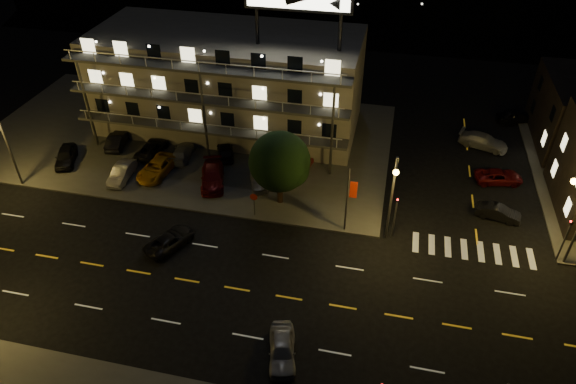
% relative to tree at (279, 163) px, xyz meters
% --- Properties ---
extents(ground, '(140.00, 140.00, 0.00)m').
position_rel_tree_xyz_m(ground, '(1.30, -10.97, -4.32)').
color(ground, black).
rests_on(ground, ground).
extents(curb_nw, '(44.00, 24.00, 0.15)m').
position_rel_tree_xyz_m(curb_nw, '(-12.70, 9.03, -4.25)').
color(curb_nw, '#3B3B38').
rests_on(curb_nw, ground).
extents(motel, '(28.00, 13.80, 18.10)m').
position_rel_tree_xyz_m(motel, '(-8.64, 12.91, 1.02)').
color(motel, gray).
rests_on(motel, ground).
extents(streetlight_nw, '(0.44, 1.92, 8.00)m').
position_rel_tree_xyz_m(streetlight_nw, '(-24.70, -3.04, 0.64)').
color(streetlight_nw, '#2D2D30').
rests_on(streetlight_nw, ground).
extents(streetlight_nc, '(0.44, 1.92, 8.00)m').
position_rel_tree_xyz_m(streetlight_nc, '(9.80, -3.04, 0.64)').
color(streetlight_nc, '#2D2D30').
rests_on(streetlight_nc, ground).
extents(signal_nw, '(0.20, 0.27, 4.60)m').
position_rel_tree_xyz_m(signal_nw, '(10.30, -2.47, -1.76)').
color(signal_nw, '#2D2D30').
rests_on(signal_nw, ground).
extents(signal_ne, '(0.27, 0.20, 4.60)m').
position_rel_tree_xyz_m(signal_ne, '(23.30, -2.47, -1.76)').
color(signal_ne, '#2D2D30').
rests_on(signal_ne, ground).
extents(banner_north, '(0.83, 0.16, 6.40)m').
position_rel_tree_xyz_m(banner_north, '(6.38, -2.57, -0.90)').
color(banner_north, '#2D2D30').
rests_on(banner_north, ground).
extents(stop_sign, '(0.91, 0.11, 2.61)m').
position_rel_tree_xyz_m(stop_sign, '(-1.70, -2.40, -2.61)').
color(stop_sign, '#2D2D30').
rests_on(stop_sign, ground).
extents(tree, '(5.58, 5.37, 7.03)m').
position_rel_tree_xyz_m(tree, '(0.00, 0.00, 0.00)').
color(tree, black).
rests_on(tree, curb_nw).
extents(lot_car_0, '(3.23, 4.66, 1.47)m').
position_rel_tree_xyz_m(lot_car_0, '(-22.51, 1.59, -3.44)').
color(lot_car_0, black).
rests_on(lot_car_0, curb_nw).
extents(lot_car_1, '(1.74, 4.28, 1.38)m').
position_rel_tree_xyz_m(lot_car_1, '(-15.66, 0.18, -3.48)').
color(lot_car_1, gray).
rests_on(lot_car_1, curb_nw).
extents(lot_car_2, '(2.91, 5.31, 1.41)m').
position_rel_tree_xyz_m(lot_car_2, '(-12.69, 1.69, -3.47)').
color(lot_car_2, orange).
rests_on(lot_car_2, curb_nw).
extents(lot_car_3, '(3.62, 5.62, 1.51)m').
position_rel_tree_xyz_m(lot_car_3, '(-6.89, 1.38, -3.42)').
color(lot_car_3, '#580C0D').
rests_on(lot_car_3, curb_nw).
extents(lot_car_4, '(2.67, 3.97, 1.26)m').
position_rel_tree_xyz_m(lot_car_4, '(-2.52, 1.97, -3.55)').
color(lot_car_4, gray).
rests_on(lot_car_4, curb_nw).
extents(lot_car_5, '(2.33, 4.67, 1.47)m').
position_rel_tree_xyz_m(lot_car_5, '(-18.90, 5.68, -3.44)').
color(lot_car_5, black).
rests_on(lot_car_5, curb_nw).
extents(lot_car_6, '(2.29, 4.62, 1.26)m').
position_rel_tree_xyz_m(lot_car_6, '(-14.75, 4.99, -3.54)').
color(lot_car_6, black).
rests_on(lot_car_6, curb_nw).
extents(lot_car_7, '(2.23, 4.51, 1.26)m').
position_rel_tree_xyz_m(lot_car_7, '(-11.40, 4.94, -3.54)').
color(lot_car_7, gray).
rests_on(lot_car_7, curb_nw).
extents(lot_car_8, '(3.08, 4.51, 1.43)m').
position_rel_tree_xyz_m(lot_car_8, '(-7.18, 6.21, -3.46)').
color(lot_car_8, black).
rests_on(lot_car_8, curb_nw).
extents(lot_car_9, '(2.25, 3.91, 1.22)m').
position_rel_tree_xyz_m(lot_car_9, '(0.83, 5.19, -3.56)').
color(lot_car_9, '#580C0D').
rests_on(lot_car_9, curb_nw).
extents(side_car_0, '(4.00, 2.07, 1.26)m').
position_rel_tree_xyz_m(side_car_0, '(19.20, 1.99, -3.70)').
color(side_car_0, black).
rests_on(side_car_0, ground).
extents(side_car_1, '(4.81, 2.90, 1.25)m').
position_rel_tree_xyz_m(side_car_1, '(19.81, 7.72, -3.70)').
color(side_car_1, '#580C0D').
rests_on(side_car_1, ground).
extents(side_car_2, '(5.43, 3.48, 1.46)m').
position_rel_tree_xyz_m(side_car_2, '(18.85, 14.03, -3.59)').
color(side_car_2, gray).
rests_on(side_car_2, ground).
extents(side_car_3, '(4.60, 3.11, 1.45)m').
position_rel_tree_xyz_m(side_car_3, '(22.88, 20.63, -3.60)').
color(side_car_3, black).
rests_on(side_car_3, ground).
extents(road_car_east, '(2.66, 4.55, 1.45)m').
position_rel_tree_xyz_m(road_car_east, '(3.95, -15.96, -3.60)').
color(road_car_east, gray).
rests_on(road_car_east, ground).
extents(road_car_west, '(3.73, 4.91, 1.24)m').
position_rel_tree_xyz_m(road_car_west, '(-7.42, -7.62, -3.70)').
color(road_car_west, black).
rests_on(road_car_west, ground).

